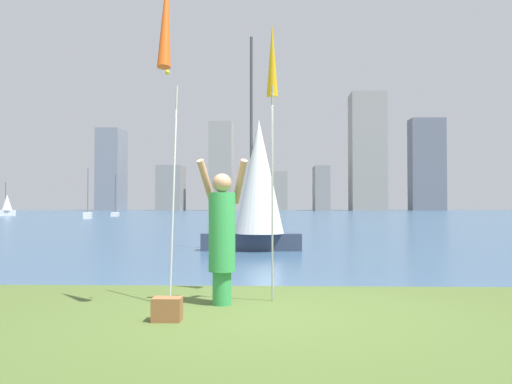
# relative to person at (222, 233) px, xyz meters

# --- Properties ---
(ground) EXTENTS (120.00, 138.00, 0.12)m
(ground) POSITION_rel_person_xyz_m (0.57, 50.44, -0.96)
(ground) COLOR #475B28
(person) EXTENTS (0.67, 0.50, 1.83)m
(person) POSITION_rel_person_xyz_m (0.00, 0.00, 0.00)
(person) COLOR green
(person) RESTS_ON ground
(kite_flag_left) EXTENTS (0.16, 0.94, 4.19)m
(kite_flag_left) POSITION_rel_person_xyz_m (-0.63, -0.41, 2.53)
(kite_flag_left) COLOR #B2B2B7
(kite_flag_left) RESTS_ON ground
(kite_flag_right) EXTENTS (0.16, 0.82, 3.73)m
(kite_flag_right) POSITION_rel_person_xyz_m (0.63, 0.53, 2.22)
(kite_flag_right) COLOR #B2B2B7
(kite_flag_right) RESTS_ON ground
(bag) EXTENTS (0.31, 0.22, 0.25)m
(bag) POSITION_rel_person_xyz_m (-0.50, -0.93, -0.78)
(bag) COLOR brown
(bag) RESTS_ON ground
(sailboat_3) EXTENTS (1.30, 2.52, 4.58)m
(sailboat_3) POSITION_rel_person_xyz_m (-16.50, 49.47, -0.63)
(sailboat_3) COLOR silver
(sailboat_3) RESTS_ON ground
(sailboat_6) EXTENTS (2.74, 1.39, 5.89)m
(sailboat_6) POSITION_rel_person_xyz_m (0.25, 7.65, 0.96)
(sailboat_6) COLOR #333D51
(sailboat_6) RESTS_ON ground
(sailboat_7) EXTENTS (2.28, 1.69, 3.83)m
(sailboat_7) POSITION_rel_person_xyz_m (-29.49, 51.24, 0.23)
(sailboat_7) COLOR silver
(sailboat_7) RESTS_ON ground
(sailboat_8) EXTENTS (1.05, 2.01, 4.62)m
(sailboat_8) POSITION_rel_person_xyz_m (-16.27, 40.41, -0.58)
(sailboat_8) COLOR white
(sailboat_8) RESTS_ON ground
(skyline_tower_0) EXTENTS (5.10, 8.00, 18.21)m
(skyline_tower_0) POSITION_rel_person_xyz_m (-35.66, 109.19, 8.21)
(skyline_tower_0) COLOR gray
(skyline_tower_0) RESTS_ON ground
(skyline_tower_1) EXTENTS (5.40, 7.47, 9.86)m
(skyline_tower_1) POSITION_rel_person_xyz_m (-21.84, 107.82, 4.03)
(skyline_tower_1) COLOR gray
(skyline_tower_1) RESTS_ON ground
(skyline_tower_2) EXTENTS (5.04, 6.27, 19.39)m
(skyline_tower_2) POSITION_rel_person_xyz_m (-10.63, 107.68, 8.79)
(skyline_tower_2) COLOR gray
(skyline_tower_2) RESTS_ON ground
(skyline_tower_3) EXTENTS (6.30, 6.90, 8.58)m
(skyline_tower_3) POSITION_rel_person_xyz_m (0.89, 110.04, 3.39)
(skyline_tower_3) COLOR gray
(skyline_tower_3) RESTS_ON ground
(skyline_tower_4) EXTENTS (3.21, 7.49, 9.61)m
(skyline_tower_4) POSITION_rel_person_xyz_m (11.38, 106.58, 3.90)
(skyline_tower_4) COLOR gray
(skyline_tower_4) RESTS_ON ground
(skyline_tower_5) EXTENTS (7.53, 6.54, 25.76)m
(skyline_tower_5) POSITION_rel_person_xyz_m (21.67, 107.76, 11.98)
(skyline_tower_5) COLOR gray
(skyline_tower_5) RESTS_ON ground
(skyline_tower_6) EXTENTS (7.40, 4.50, 20.37)m
(skyline_tower_6) POSITION_rel_person_xyz_m (35.10, 109.41, 9.29)
(skyline_tower_6) COLOR slate
(skyline_tower_6) RESTS_ON ground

